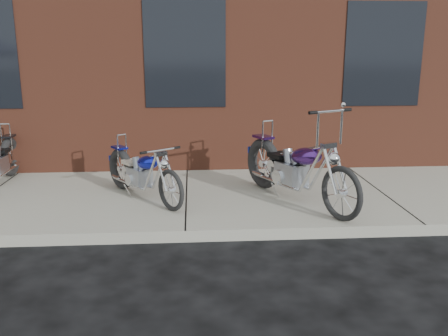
{
  "coord_description": "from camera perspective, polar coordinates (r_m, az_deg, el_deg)",
  "views": [
    {
      "loc": [
        0.1,
        -5.39,
        2.26
      ],
      "look_at": [
        0.52,
        0.8,
        0.73
      ],
      "focal_mm": 38.0,
      "sensor_mm": 36.0,
      "label": 1
    }
  ],
  "objects": [
    {
      "name": "chopper_blue",
      "position": [
        7.03,
        -9.83,
        -0.74
      ],
      "size": [
        1.26,
        1.68,
        0.87
      ],
      "rotation": [
        0.0,
        0.0,
        -0.94
      ],
      "color": "black",
      "rests_on": "sidewalk"
    },
    {
      "name": "ground",
      "position": [
        5.85,
        -4.65,
        -8.93
      ],
      "size": [
        120.0,
        120.0,
        0.0
      ],
      "primitive_type": "plane",
      "color": "black",
      "rests_on": "ground"
    },
    {
      "name": "sidewalk",
      "position": [
        7.23,
        -4.53,
        -3.76
      ],
      "size": [
        22.0,
        3.0,
        0.15
      ],
      "primitive_type": "cube",
      "color": "#A3A192",
      "rests_on": "ground"
    },
    {
      "name": "chopper_purple",
      "position": [
        6.84,
        8.61,
        -0.35
      ],
      "size": [
        1.2,
        2.28,
        1.39
      ],
      "rotation": [
        0.0,
        0.0,
        -1.11
      ],
      "color": "black",
      "rests_on": "sidewalk"
    }
  ]
}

